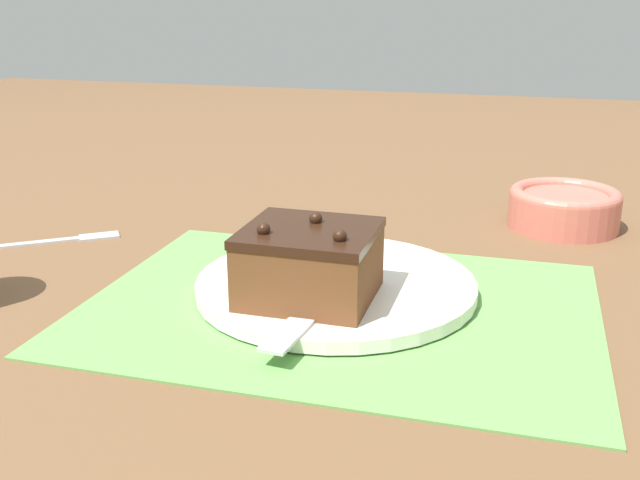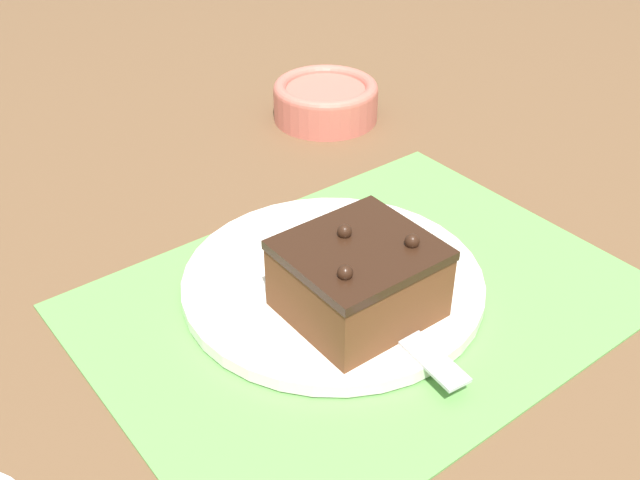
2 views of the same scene
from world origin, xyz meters
TOP-DOWN VIEW (x-y plane):
  - ground_plane at (0.00, 0.00)m, footprint 3.00×3.00m
  - placemat_woven at (0.00, 0.00)m, footprint 0.46×0.34m
  - cake_plate at (0.01, -0.03)m, footprint 0.27×0.27m
  - chocolate_cake at (0.02, 0.02)m, footprint 0.12×0.11m
  - serving_knife at (0.01, -0.01)m, footprint 0.04×0.21m
  - small_bowl at (-0.20, -0.31)m, footprint 0.13×0.13m
  - dessert_fork at (0.35, -0.10)m, footprint 0.13×0.10m

SIDE VIEW (x-z plane):
  - ground_plane at x=0.00m, z-range 0.00..0.00m
  - placemat_woven at x=0.00m, z-range 0.00..0.00m
  - dessert_fork at x=0.35m, z-range 0.00..0.01m
  - cake_plate at x=0.01m, z-range 0.00..0.02m
  - serving_knife at x=0.01m, z-range 0.01..0.03m
  - small_bowl at x=-0.20m, z-range 0.00..0.05m
  - chocolate_cake at x=0.02m, z-range 0.01..0.09m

